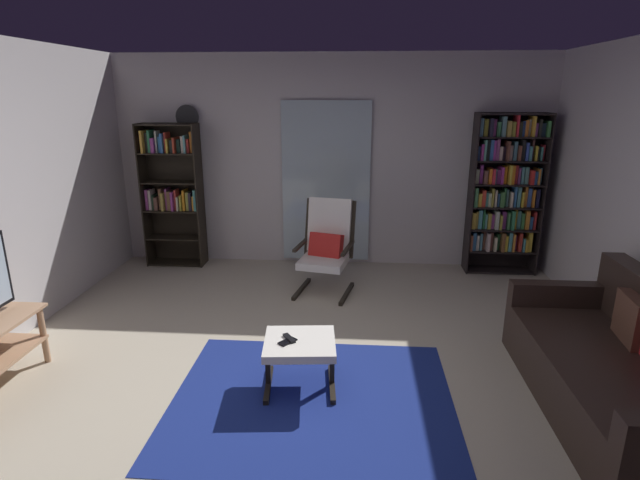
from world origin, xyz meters
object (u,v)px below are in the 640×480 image
Objects in this scene: leather_sofa at (626,373)px; ottoman at (300,349)px; bookshelf_near_tv at (172,187)px; bookshelf_near_sofa at (505,189)px; tv_remote at (289,338)px; cell_phone at (288,342)px; wall_clock at (187,117)px; lounge_armchair at (326,244)px.

ottoman is at bearing 176.18° from leather_sofa.
bookshelf_near_tv reaches higher than ottoman.
tv_remote is (-2.24, -2.72, -0.63)m from bookshelf_near_sofa.
cell_phone is (-2.33, 0.11, 0.09)m from leather_sofa.
bookshelf_near_sofa is 13.70× the size of cell_phone.
tv_remote is at bearing 120.56° from cell_phone.
ottoman is at bearing -38.86° from tv_remote.
tv_remote is 0.04m from cell_phone.
leather_sofa is 2.34m from cell_phone.
wall_clock reaches higher than leather_sofa.
lounge_armchair is (1.98, -0.78, -0.47)m from bookshelf_near_tv.
tv_remote is 1.03× the size of cell_phone.
bookshelf_near_sofa is at bearing 17.35° from tv_remote.
wall_clock reaches higher than bookshelf_near_tv.
tv_remote reaches higher than cell_phone.
lounge_armchair reaches higher than tv_remote.
wall_clock is at bearing 177.88° from bookshelf_near_sofa.
tv_remote is at bearing -60.52° from wall_clock.
leather_sofa is 5.21m from wall_clock.
cell_phone is at bearing -60.99° from wall_clock.
cell_phone is (-2.25, -2.77, -0.63)m from bookshelf_near_sofa.
bookshelf_near_sofa is 3.95m from wall_clock.
bookshelf_near_tv is 3.33m from tv_remote.
bookshelf_near_tv is 0.90× the size of leather_sofa.
bookshelf_near_sofa is 13.32× the size of tv_remote.
cell_phone is at bearing 177.20° from leather_sofa.
cell_phone is at bearing -129.09° from bookshelf_near_sofa.
bookshelf_near_tv reaches higher than tv_remote.
bookshelf_near_sofa is 1.88× the size of lounge_armchair.
wall_clock is at bearing 86.28° from tv_remote.
ottoman is (-2.25, 0.15, 0.01)m from leather_sofa.
wall_clock is at bearing 142.53° from leather_sofa.
tv_remote is at bearing -94.60° from lounge_armchair.
bookshelf_near_tv is 12.38× the size of tv_remote.
tv_remote is at bearing 176.12° from leather_sofa.
lounge_armchair is (-2.17, 2.10, 0.23)m from leather_sofa.
bookshelf_near_tv is 3.17× the size of ottoman.
ottoman is 4.01× the size of cell_phone.
ottoman is at bearing -128.38° from bookshelf_near_sofa.
bookshelf_near_tv is 4.07m from bookshelf_near_sofa.
bookshelf_near_sofa is at bearing 20.61° from lounge_armchair.
wall_clock is (0.21, 0.15, 0.84)m from bookshelf_near_tv.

